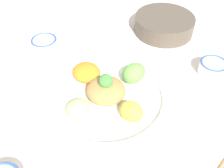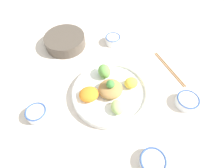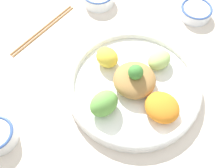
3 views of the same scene
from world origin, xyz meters
name	(u,v)px [view 2 (image 2 of 3)]	position (x,y,z in m)	size (l,w,h in m)	color
ground_plane	(119,94)	(0.00, 0.00, 0.00)	(2.40, 2.40, 0.00)	silver
salad_platter	(110,91)	(0.01, 0.04, 0.02)	(0.34, 0.34, 0.10)	white
sauce_bowl_red	(37,113)	(-0.07, 0.35, 0.02)	(0.09, 0.09, 0.04)	white
rice_bowl_blue	(153,161)	(-0.31, -0.07, 0.02)	(0.10, 0.10, 0.03)	white
rice_bowl_plain	(113,39)	(0.34, -0.01, 0.02)	(0.08, 0.08, 0.04)	white
sauce_bowl_far	(187,101)	(-0.09, -0.28, 0.02)	(0.10, 0.10, 0.04)	white
side_serving_bowl	(65,40)	(0.35, 0.24, 0.03)	(0.21, 0.21, 0.06)	#51473D
chopsticks_pair_near	(169,69)	(0.11, -0.27, 0.00)	(0.24, 0.10, 0.01)	#9E6B3D
serving_spoon_main	(35,63)	(0.23, 0.40, 0.00)	(0.06, 0.11, 0.01)	silver
serving_spoon_extra	(57,129)	(-0.14, 0.27, 0.00)	(0.06, 0.13, 0.01)	silver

